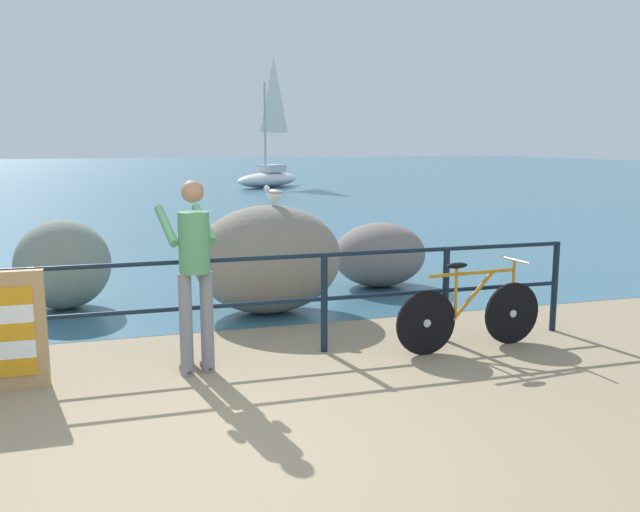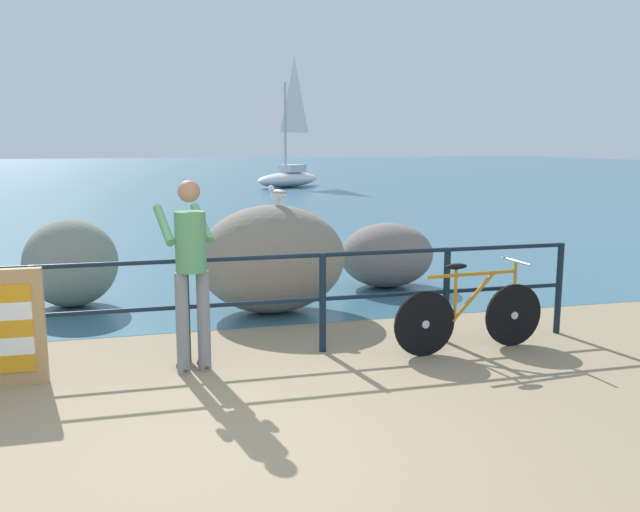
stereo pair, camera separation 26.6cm
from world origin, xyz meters
TOP-DOWN VIEW (x-y plane):
  - ground_plane at (0.00, 20.00)m, footprint 120.00×120.00m
  - sea_surface at (0.00, 48.13)m, footprint 120.00×90.00m
  - promenade_railing at (0.00, 2.07)m, footprint 8.21×0.07m
  - bicycle at (2.83, 1.72)m, footprint 1.70×0.48m
  - person_at_railing at (0.04, 1.79)m, footprint 0.54×0.67m
  - breakwater_boulder_main at (1.16, 3.81)m, footprint 1.85×1.26m
  - breakwater_boulder_left at (-1.31, 4.75)m, footprint 1.19×1.04m
  - breakwater_boulder_right at (3.07, 4.87)m, footprint 1.39×1.11m
  - seagull at (1.25, 3.85)m, footprint 0.25×0.32m
  - sailboat at (6.35, 27.50)m, footprint 4.18×3.87m

SIDE VIEW (x-z plane):
  - ground_plane at x=0.00m, z-range -0.10..0.00m
  - sea_surface at x=0.00m, z-range 0.00..0.01m
  - bicycle at x=2.83m, z-range -0.07..0.85m
  - breakwater_boulder_right at x=3.07m, z-range 0.00..0.95m
  - breakwater_boulder_left at x=-1.31m, z-range 0.00..1.15m
  - promenade_railing at x=0.00m, z-range 0.12..1.15m
  - breakwater_boulder_main at x=1.16m, z-range 0.00..1.35m
  - sailboat at x=6.35m, z-range -2.37..3.79m
  - person_at_railing at x=0.04m, z-range 0.10..1.88m
  - seagull at x=1.25m, z-range 1.37..1.61m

